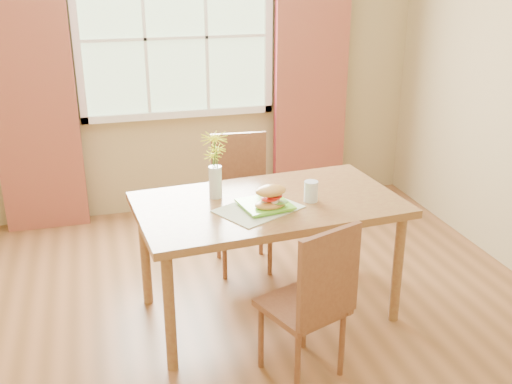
{
  "coord_description": "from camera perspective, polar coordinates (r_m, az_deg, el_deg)",
  "views": [
    {
      "loc": [
        -0.7,
        -3.11,
        2.12
      ],
      "look_at": [
        0.16,
        -0.0,
        0.85
      ],
      "focal_mm": 42.0,
      "sensor_mm": 36.0,
      "label": 1
    }
  ],
  "objects": [
    {
      "name": "dining_table",
      "position": [
        3.59,
        1.21,
        -2.02
      ],
      "size": [
        1.62,
        1.0,
        0.76
      ],
      "rotation": [
        0.0,
        0.0,
        0.08
      ],
      "color": "olive",
      "rests_on": "room"
    },
    {
      "name": "plate",
      "position": [
        3.46,
        0.86,
        -1.33
      ],
      "size": [
        0.31,
        0.31,
        0.01
      ],
      "primitive_type": "cube",
      "rotation": [
        0.0,
        0.0,
        0.16
      ],
      "color": "#70D836",
      "rests_on": "placemat"
    },
    {
      "name": "curtain_right",
      "position": [
        5.32,
        5.26,
        10.43
      ],
      "size": [
        0.65,
        0.08,
        2.2
      ],
      "primitive_type": "cube",
      "color": "maroon",
      "rests_on": "room"
    },
    {
      "name": "chair_far",
      "position": [
        4.28,
        -1.41,
        -0.32
      ],
      "size": [
        0.43,
        0.43,
        0.96
      ],
      "rotation": [
        0.0,
        0.0,
        -0.08
      ],
      "color": "brown",
      "rests_on": "room"
    },
    {
      "name": "flower_vase",
      "position": [
        3.55,
        -3.95,
        3.14
      ],
      "size": [
        0.16,
        0.16,
        0.4
      ],
      "color": "silver",
      "rests_on": "dining_table"
    },
    {
      "name": "chair_near",
      "position": [
        3.1,
        5.42,
        -9.95
      ],
      "size": [
        0.49,
        0.49,
        0.91
      ],
      "rotation": [
        0.0,
        0.0,
        0.36
      ],
      "color": "brown",
      "rests_on": "room"
    },
    {
      "name": "water_glass",
      "position": [
        3.56,
        5.25,
        0.02
      ],
      "size": [
        0.08,
        0.08,
        0.12
      ],
      "color": "silver",
      "rests_on": "dining_table"
    },
    {
      "name": "placemat",
      "position": [
        3.44,
        0.22,
        -1.62
      ],
      "size": [
        0.55,
        0.5,
        0.01
      ],
      "primitive_type": "cube",
      "rotation": [
        0.0,
        0.0,
        0.48
      ],
      "color": "beige",
      "rests_on": "dining_table"
    },
    {
      "name": "room",
      "position": [
        3.28,
        -2.69,
        7.97
      ],
      "size": [
        4.24,
        3.84,
        2.74
      ],
      "color": "brown",
      "rests_on": "ground"
    },
    {
      "name": "curtain_left",
      "position": [
        5.01,
        -20.51,
        8.47
      ],
      "size": [
        0.65,
        0.08,
        2.2
      ],
      "primitive_type": "cube",
      "color": "maroon",
      "rests_on": "room"
    },
    {
      "name": "croissant_sandwich",
      "position": [
        3.39,
        1.41,
        -0.51
      ],
      "size": [
        0.2,
        0.15,
        0.14
      ],
      "rotation": [
        0.0,
        0.0,
        0.11
      ],
      "color": "#E59E4E",
      "rests_on": "plate"
    },
    {
      "name": "window",
      "position": [
        5.06,
        -7.65,
        14.35
      ],
      "size": [
        1.62,
        0.06,
        1.32
      ],
      "color": "#9FBE8F",
      "rests_on": "room"
    }
  ]
}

